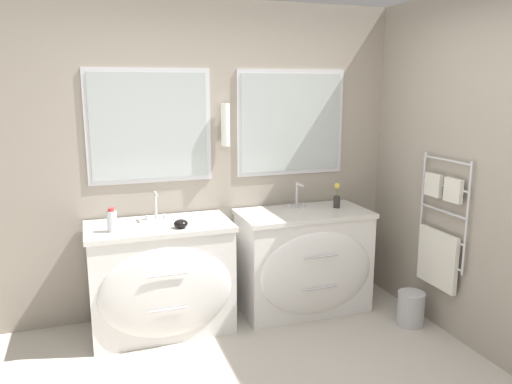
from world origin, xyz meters
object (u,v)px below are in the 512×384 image
amenity_bowl (181,224)px  vanity_left (162,278)px  toiletry_bottle (112,221)px  waste_bin (411,308)px  flower_vase (337,197)px  vanity_right (305,261)px

amenity_bowl → vanity_left: bearing=138.6°
toiletry_bottle → waste_bin: (2.27, -0.49, -0.81)m
toiletry_bottle → waste_bin: 2.46m
vanity_left → toiletry_bottle: (-0.35, -0.06, 0.51)m
amenity_bowl → toiletry_bottle: bearing=172.4°
waste_bin → toiletry_bottle: bearing=167.8°
toiletry_bottle → amenity_bowl: toiletry_bottle is taller
toiletry_bottle → flower_vase: flower_vase is taller
vanity_left → waste_bin: (1.92, -0.55, -0.30)m
flower_vase → waste_bin: bearing=-58.9°
amenity_bowl → waste_bin: bearing=-13.5°
vanity_right → toiletry_bottle: 1.65m
amenity_bowl → flower_vase: 1.42m
toiletry_bottle → waste_bin: toiletry_bottle is taller
toiletry_bottle → waste_bin: bearing=-12.2°
toiletry_bottle → amenity_bowl: (0.49, -0.07, -0.05)m
vanity_left → vanity_right: bearing=0.0°
vanity_left → waste_bin: 2.02m
amenity_bowl → vanity_right: bearing=6.6°
vanity_left → vanity_right: (1.22, 0.00, 0.00)m
vanity_right → vanity_left: bearing=180.0°
flower_vase → waste_bin: flower_vase is taller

